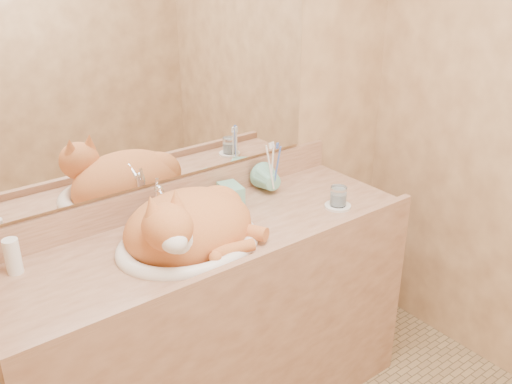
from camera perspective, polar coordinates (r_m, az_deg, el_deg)
wall_back at (r=2.15m, az=-9.17°, el=7.98°), size 2.40×0.02×2.50m
vanity_counter at (r=2.32m, az=-4.38°, el=-13.52°), size 1.60×0.55×0.85m
mirror at (r=2.11m, az=-9.26°, el=11.56°), size 1.30×0.02×0.80m
sink_basin at (r=1.99m, az=-6.82°, el=-3.24°), size 0.60×0.53×0.16m
faucet at (r=2.14m, az=-9.59°, el=-1.14°), size 0.07×0.13×0.17m
cat at (r=1.99m, az=-6.84°, el=-3.10°), size 0.51×0.43×0.26m
soap_dispenser at (r=2.24m, az=-1.93°, el=0.38°), size 0.09×0.09×0.17m
toothbrush_cup at (r=2.35m, az=1.78°, el=0.77°), size 0.14×0.14×0.11m
toothbrushes at (r=2.32m, az=1.80°, el=2.73°), size 0.04×0.04×0.24m
saucer at (r=2.30m, az=8.18°, el=-1.40°), size 0.11×0.11×0.01m
water_glass at (r=2.28m, az=8.24°, el=-0.42°), size 0.07×0.07×0.08m
lotion_bottle at (r=1.99m, az=-23.15°, el=-5.94°), size 0.05×0.05×0.12m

